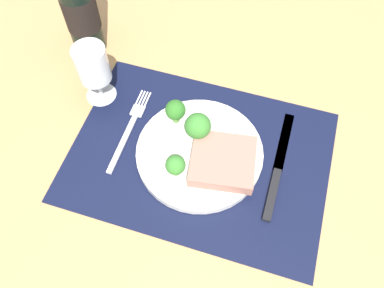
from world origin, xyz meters
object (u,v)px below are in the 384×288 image
at_px(steak, 223,161).
at_px(knife, 277,173).
at_px(wine_bottle, 79,5).
at_px(fork, 129,129).
at_px(wine_glass, 93,67).
at_px(plate, 200,153).

bearing_deg(steak, knife, 11.68).
height_order(steak, knife, steak).
distance_m(steak, wine_bottle, 0.42).
xyz_separation_m(fork, wine_bottle, (-0.16, 0.18, 0.11)).
relative_size(knife, wine_bottle, 0.75).
height_order(knife, wine_glass, wine_glass).
bearing_deg(steak, plate, 162.42).
bearing_deg(plate, fork, 174.36).
xyz_separation_m(steak, wine_bottle, (-0.35, 0.21, 0.08)).
distance_m(steak, fork, 0.19).
relative_size(fork, wine_glass, 1.50).
bearing_deg(steak, wine_bottle, 149.61).
height_order(plate, knife, plate).
relative_size(plate, steak, 2.07).
height_order(steak, fork, steak).
relative_size(steak, wine_bottle, 0.36).
bearing_deg(knife, wine_glass, 166.01).
distance_m(plate, knife, 0.14).
bearing_deg(wine_glass, steak, -18.27).
relative_size(wine_bottle, wine_glass, 2.40).
xyz_separation_m(wine_bottle, wine_glass, (0.08, -0.12, -0.03)).
height_order(fork, knife, knife).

